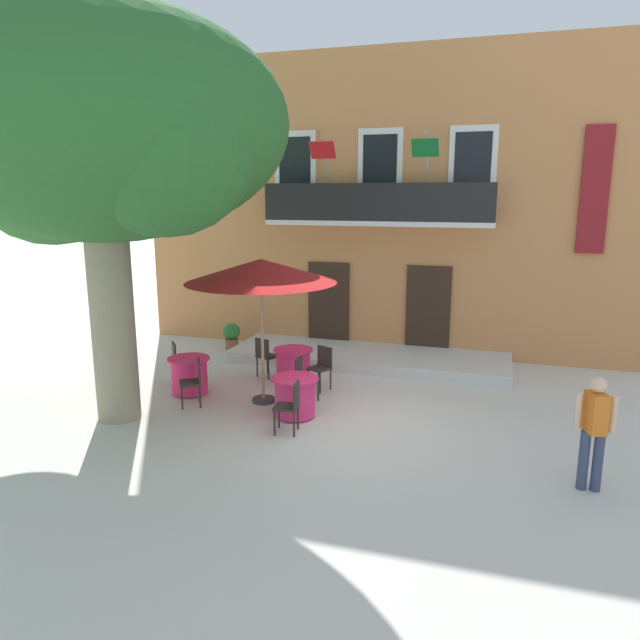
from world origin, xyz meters
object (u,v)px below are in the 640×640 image
object	(u,v)px
cafe_chair_front_1	(265,354)
cafe_chair_middle_0	(194,379)
plane_tree	(96,135)
cafe_umbrella	(261,271)
pedestrian_near_entrance	(594,427)
cafe_table_middle	(189,375)
cafe_table_front	(293,365)
cafe_chair_front_0	(322,365)
ground_planter_left	(232,335)
cafe_table_near_tree	(295,396)
cafe_chair_near_tree_0	(291,404)
cafe_chair_middle_1	(179,360)
cafe_chair_near_tree_1	(304,377)

from	to	relation	value
cafe_chair_front_1	cafe_chair_middle_0	bearing A→B (deg)	-106.81
plane_tree	cafe_umbrella	distance (m)	3.66
pedestrian_near_entrance	cafe_chair_middle_0	bearing A→B (deg)	168.92
cafe_chair_front_1	cafe_umbrella	size ratio (longest dim) A/B	0.31
cafe_table_middle	cafe_table_front	size ratio (longest dim) A/B	1.00
cafe_chair_front_0	cafe_umbrella	world-z (taller)	cafe_umbrella
cafe_chair_middle_0	ground_planter_left	distance (m)	4.23
cafe_table_near_tree	pedestrian_near_entrance	size ratio (longest dim) A/B	0.52
ground_planter_left	pedestrian_near_entrance	world-z (taller)	pedestrian_near_entrance
cafe_table_middle	cafe_chair_front_1	bearing A→B (deg)	53.84
cafe_table_middle	cafe_chair_front_1	xyz separation A→B (m)	(1.08, 1.48, 0.14)
ground_planter_left	cafe_chair_near_tree_0	bearing A→B (deg)	-54.56
plane_tree	ground_planter_left	world-z (taller)	plane_tree
cafe_chair_front_0	pedestrian_near_entrance	bearing A→B (deg)	-32.00
cafe_chair_near_tree_0	cafe_chair_front_1	world-z (taller)	same
cafe_chair_middle_1	cafe_chair_front_1	distance (m)	1.87
cafe_chair_front_0	cafe_chair_middle_1	bearing A→B (deg)	-170.19
cafe_chair_near_tree_0	cafe_chair_front_0	distance (m)	2.38
cafe_chair_near_tree_1	cafe_chair_front_0	distance (m)	0.90
cafe_chair_near_tree_0	cafe_table_front	size ratio (longest dim) A/B	1.05
cafe_chair_middle_1	cafe_chair_front_1	xyz separation A→B (m)	(1.62, 0.95, 0.00)
cafe_chair_middle_1	cafe_umbrella	xyz separation A→B (m)	(2.19, -0.56, 2.08)
cafe_table_near_tree	cafe_chair_near_tree_1	size ratio (longest dim) A/B	0.95
cafe_umbrella	cafe_chair_middle_0	bearing A→B (deg)	-154.36
cafe_table_near_tree	cafe_chair_middle_1	xyz separation A→B (m)	(-3.06, 1.11, 0.14)
cafe_table_front	cafe_chair_front_0	world-z (taller)	cafe_chair_front_0
plane_tree	cafe_umbrella	xyz separation A→B (m)	(2.33, 1.49, -2.40)
cafe_table_near_tree	pedestrian_near_entrance	distance (m)	5.06
cafe_chair_front_0	cafe_chair_near_tree_1	bearing A→B (deg)	-95.89
cafe_chair_middle_1	cafe_chair_front_0	distance (m)	3.11
cafe_chair_middle_1	cafe_chair_front_0	bearing A→B (deg)	9.81
ground_planter_left	cafe_umbrella	bearing A→B (deg)	-55.96
cafe_table_middle	cafe_table_front	distance (m)	2.23
pedestrian_near_entrance	cafe_table_near_tree	bearing A→B (deg)	164.15
cafe_chair_front_0	ground_planter_left	distance (m)	4.03
cafe_chair_near_tree_1	ground_planter_left	xyz separation A→B (m)	(-3.14, 3.30, -0.14)
pedestrian_near_entrance	cafe_umbrella	bearing A→B (deg)	161.30
cafe_chair_front_0	cafe_umbrella	distance (m)	2.51
cafe_chair_near_tree_0	cafe_chair_near_tree_1	xyz separation A→B (m)	(-0.26, 1.48, 0.00)
cafe_chair_near_tree_0	cafe_chair_front_0	xyz separation A→B (m)	(-0.17, 2.38, 0.00)
cafe_chair_near_tree_0	cafe_chair_near_tree_1	size ratio (longest dim) A/B	1.00
cafe_table_middle	cafe_chair_front_0	distance (m)	2.75
cafe_chair_middle_0	cafe_chair_middle_1	bearing A→B (deg)	131.02
cafe_chair_near_tree_0	cafe_chair_near_tree_1	world-z (taller)	same
cafe_table_middle	cafe_chair_front_0	bearing A→B (deg)	22.77
cafe_chair_middle_1	ground_planter_left	size ratio (longest dim) A/B	1.31
cafe_chair_front_1	plane_tree	bearing A→B (deg)	-120.36
cafe_table_near_tree	cafe_chair_near_tree_1	xyz separation A→B (m)	(-0.08, 0.75, 0.14)
cafe_chair_near_tree_1	cafe_table_near_tree	bearing A→B (deg)	-83.61
cafe_umbrella	cafe_chair_near_tree_1	bearing A→B (deg)	13.81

